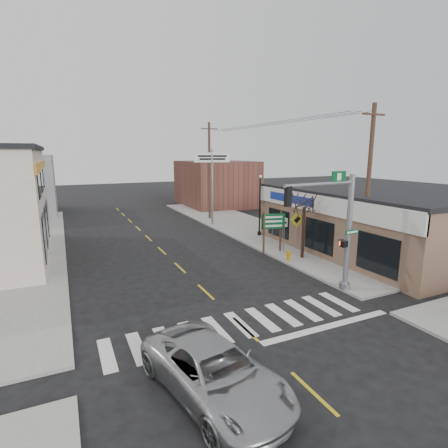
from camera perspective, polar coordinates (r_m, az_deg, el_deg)
name	(u,v)px	position (r m, az deg, el deg)	size (l,w,h in m)	color
ground	(245,329)	(13.93, 3.45, -16.71)	(140.00, 140.00, 0.00)	black
sidewalk_right	(266,234)	(28.80, 6.89, -1.67)	(6.00, 38.00, 0.13)	gray
sidewalk_left	(12,263)	(24.83, -31.34, -5.44)	(6.00, 38.00, 0.13)	gray
center_line	(180,268)	(20.74, -7.21, -7.08)	(0.12, 56.00, 0.01)	gold
crosswalk	(240,324)	(14.24, 2.65, -16.02)	(11.00, 2.20, 0.01)	silver
thrift_store	(388,220)	(26.80, 25.17, 0.55)	(12.00, 14.00, 4.00)	#7E5F4B
bldg_distant_right	(216,183)	(44.68, -1.32, 6.64)	(8.00, 10.00, 5.60)	brown
bldg_distant_left	(7,186)	(43.19, -31.87, 5.28)	(9.00, 10.00, 6.40)	gray
suv	(214,371)	(10.38, -1.62, -22.90)	(2.36, 5.13, 1.42)	#A5A7AA
traffic_signal_pole	(338,221)	(16.89, 18.17, 0.46)	(4.48, 0.37, 5.67)	gray
guide_sign	(273,225)	(23.04, 7.97, -0.24)	(1.59, 0.13, 2.79)	#4E3324
fire_hydrant	(288,255)	(21.70, 10.45, -5.00)	(0.21, 0.21, 0.66)	#C58301
ped_crossing_sign	(297,224)	(23.84, 11.83, -0.01)	(1.01, 0.07, 2.61)	gray
lamp_post	(261,201)	(27.71, 5.98, 3.82)	(0.62, 0.49, 4.78)	black
dance_center_sign	(212,168)	(31.66, -1.97, 9.08)	(3.20, 0.20, 6.80)	gray
bare_tree	(305,197)	(21.87, 13.05, 4.24)	(2.42, 2.42, 4.83)	black
shrub_front	(376,267)	(20.60, 23.54, -6.46)	(1.17, 1.17, 0.87)	black
shrub_back	(344,245)	(24.80, 18.99, -3.29)	(1.04, 1.04, 0.78)	black
utility_pole_near	(368,187)	(20.81, 22.45, 5.64)	(1.57, 0.24, 9.05)	#462F22
utility_pole_far	(209,170)	(34.83, -2.40, 8.78)	(1.63, 0.24, 9.37)	#413320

